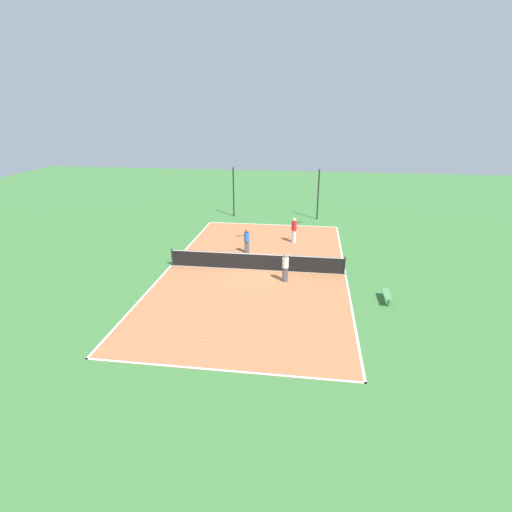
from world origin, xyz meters
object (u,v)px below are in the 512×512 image
object	(u,v)px
bench	(387,294)
player_near_blue	(247,239)
player_far_white	(285,266)
tennis_ball_near_net	(319,277)
tennis_ball_right_alley	(206,341)
fence_post_back_left	(234,192)
player_coach_red	(294,228)
tennis_ball_left_sideline	(239,300)
fence_post_back_right	(318,195)
tennis_net	(256,261)

from	to	relation	value
bench	player_near_blue	size ratio (longest dim) A/B	0.86
player_far_white	tennis_ball_near_net	size ratio (longest dim) A/B	24.59
player_far_white	tennis_ball_right_alley	world-z (taller)	player_far_white
tennis_ball_near_net	fence_post_back_left	distance (m)	15.17
bench	fence_post_back_left	bearing A→B (deg)	34.88
player_coach_red	fence_post_back_left	size ratio (longest dim) A/B	0.42
bench	player_coach_red	xyz separation A→B (m)	(-5.11, 8.75, 0.70)
player_near_blue	tennis_ball_left_sideline	world-z (taller)	player_near_blue
player_near_blue	player_coach_red	size ratio (longest dim) A/B	0.90
player_far_white	fence_post_back_right	bearing A→B (deg)	57.83
tennis_ball_near_net	tennis_ball_left_sideline	bearing A→B (deg)	-139.41
player_near_blue	player_far_white	world-z (taller)	player_far_white
player_coach_red	bench	bearing A→B (deg)	-113.26
player_far_white	tennis_ball_right_alley	bearing A→B (deg)	-137.99
player_far_white	tennis_ball_left_sideline	xyz separation A→B (m)	(-2.16, -2.75, -0.92)
player_far_white	fence_post_back_left	distance (m)	14.91
tennis_ball_near_net	fence_post_back_left	size ratio (longest dim) A/B	0.02
tennis_ball_left_sideline	tennis_net	bearing A→B (deg)	85.93
bench	player_coach_red	world-z (taller)	player_coach_red
tennis_ball_near_net	player_coach_red	bearing A→B (deg)	106.04
player_near_blue	fence_post_back_right	xyz separation A→B (m)	(4.73, 9.44, 1.20)
tennis_ball_near_net	player_near_blue	bearing A→B (deg)	143.45
player_near_blue	fence_post_back_left	xyz separation A→B (m)	(-2.68, 9.44, 1.20)
player_near_blue	tennis_ball_left_sideline	distance (m)	7.18
fence_post_back_right	tennis_ball_right_alley	bearing A→B (deg)	-103.03
player_far_white	tennis_ball_left_sideline	bearing A→B (deg)	-152.67
player_coach_red	tennis_ball_left_sideline	distance (m)	10.08
player_near_blue	player_coach_red	bearing A→B (deg)	-163.52
fence_post_back_left	tennis_ball_left_sideline	bearing A→B (deg)	-78.36
tennis_ball_left_sideline	fence_post_back_left	bearing A→B (deg)	101.64
tennis_ball_left_sideline	fence_post_back_right	size ratio (longest dim) A/B	0.02
tennis_ball_near_net	fence_post_back_left	world-z (taller)	fence_post_back_left
player_far_white	fence_post_back_left	world-z (taller)	fence_post_back_left
bench	tennis_ball_near_net	world-z (taller)	bench
bench	tennis_ball_near_net	bearing A→B (deg)	52.94
tennis_net	fence_post_back_left	size ratio (longest dim) A/B	2.43
tennis_ball_near_net	fence_post_back_left	bearing A→B (deg)	119.97
tennis_net	bench	xyz separation A→B (m)	(7.11, -3.22, -0.19)
player_near_blue	fence_post_back_left	world-z (taller)	fence_post_back_left
bench	player_near_blue	bearing A→B (deg)	53.24
player_near_blue	tennis_net	bearing A→B (deg)	84.77
tennis_net	tennis_ball_left_sideline	xyz separation A→B (m)	(-0.30, -4.23, -0.51)
tennis_ball_right_alley	bench	bearing A→B (deg)	30.97
fence_post_back_right	player_far_white	bearing A→B (deg)	-97.64
player_near_blue	tennis_ball_near_net	xyz separation A→B (m)	(4.82, -3.58, -0.91)
player_near_blue	fence_post_back_right	distance (m)	10.63
tennis_net	player_far_white	bearing A→B (deg)	-38.53
bench	tennis_ball_left_sideline	bearing A→B (deg)	97.74
bench	player_near_blue	world-z (taller)	player_near_blue
fence_post_back_right	tennis_ball_near_net	bearing A→B (deg)	-89.60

